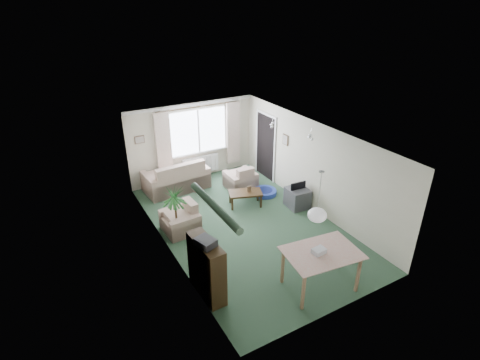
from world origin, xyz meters
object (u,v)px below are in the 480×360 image
coffee_table (245,199)px  dining_table (320,270)px  bookshelf (207,268)px  pet_bed (265,192)px  sofa (176,175)px  houseplant (176,212)px  armchair_left (180,217)px  tv_cube (297,198)px  armchair_corner (240,177)px

coffee_table → dining_table: dining_table is taller
bookshelf → pet_bed: bookshelf is taller
sofa → houseplant: (-0.86, -2.33, 0.20)m
armchair_left → sofa: bearing=158.7°
armchair_left → coffee_table: (2.01, 0.30, -0.17)m
coffee_table → pet_bed: size_ratio=1.31×
coffee_table → dining_table: bearing=-96.0°
bookshelf → houseplant: bearing=82.1°
sofa → armchair_left: 2.26m
coffee_table → houseplant: houseplant is taller
sofa → tv_cube: sofa is taller
houseplant → tv_cube: (3.35, -0.28, -0.39)m
sofa → bookshelf: bookshelf is taller
sofa → tv_cube: 3.61m
armchair_corner → armchair_left: (-2.41, -1.27, 0.00)m
houseplant → pet_bed: (2.97, 0.74, -0.59)m
bookshelf → armchair_corner: bearing=49.6°
armchair_corner → armchair_left: bearing=28.2°
pet_bed → dining_table: bearing=-107.3°
tv_cube → sofa: bearing=138.0°
houseplant → dining_table: 3.52m
sofa → armchair_left: sofa is taller
coffee_table → pet_bed: coffee_table is taller
armchair_left → dining_table: bearing=24.2°
armchair_left → tv_cube: (3.20, -0.46, -0.10)m
sofa → pet_bed: (2.10, -1.58, -0.39)m
armchair_left → tv_cube: 3.23m
sofa → pet_bed: 2.66m
sofa → tv_cube: (2.49, -2.61, -0.19)m
houseplant → pet_bed: houseplant is taller
armchair_left → coffee_table: bearing=95.5°
coffee_table → bookshelf: bearing=-132.3°
tv_cube → pet_bed: bearing=114.9°
armchair_left → bookshelf: bearing=-11.4°
armchair_left → houseplant: bearing=-42.4°
armchair_left → dining_table: dining_table is taller
armchair_left → tv_cube: bearing=78.9°
bookshelf → pet_bed: size_ratio=1.77×
coffee_table → tv_cube: 1.41m
bookshelf → dining_table: bookshelf is taller
coffee_table → pet_bed: 0.86m
pet_bed → tv_cube: bearing=-69.4°
houseplant → sofa: bearing=69.6°
tv_cube → armchair_corner: bearing=118.9°
armchair_corner → pet_bed: (0.41, -0.71, -0.30)m
coffee_table → dining_table: size_ratio=0.68×
armchair_left → dining_table: size_ratio=0.63×
bookshelf → sofa: bearing=73.9°
armchair_left → houseplant: (-0.15, -0.18, 0.29)m
armchair_corner → armchair_left: 2.72m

